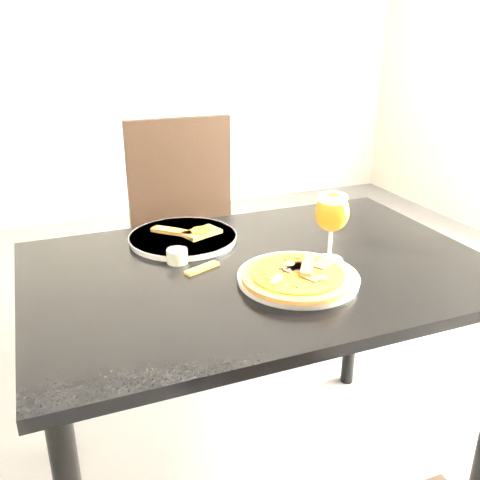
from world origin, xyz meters
name	(u,v)px	position (x,y,z in m)	size (l,w,h in m)	color
dining_table	(260,296)	(0.17, 0.28, 0.66)	(1.21, 0.81, 0.75)	black
chair_far	(190,233)	(0.22, 1.08, 0.55)	(0.47, 0.47, 0.99)	black
plate_main	(298,278)	(0.22, 0.16, 0.76)	(0.30, 0.30, 0.02)	silver
pizza	(297,275)	(0.21, 0.15, 0.77)	(0.27, 0.27, 0.03)	#915D23
plate_second	(183,238)	(0.04, 0.53, 0.76)	(0.31, 0.31, 0.02)	silver
crust_scraps	(192,232)	(0.06, 0.53, 0.77)	(0.19, 0.15, 0.02)	#915D23
loose_crust	(202,268)	(0.02, 0.32, 0.75)	(0.10, 0.02, 0.01)	#915D23
sauce_cup	(177,255)	(-0.02, 0.38, 0.77)	(0.06, 0.06, 0.04)	beige
beer_glass	(332,213)	(0.35, 0.24, 0.89)	(0.09, 0.09, 0.19)	#B4B9BD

